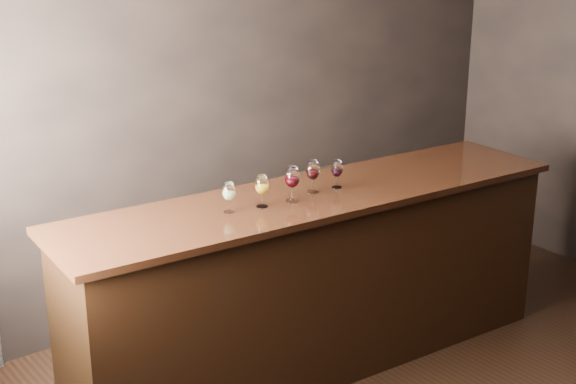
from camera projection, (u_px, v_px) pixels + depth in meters
room_shell at (447, 115)px, 4.07m from camera, size 5.02×4.52×2.81m
bar_counter at (317, 283)px, 5.10m from camera, size 3.27×0.93×1.13m
bar_top at (318, 196)px, 4.91m from camera, size 3.38×1.02×0.04m
back_bar_shelf at (232, 253)px, 5.91m from camera, size 2.38×0.40×0.86m
glass_white at (229, 192)px, 4.53m from camera, size 0.07×0.07×0.18m
glass_amber at (262, 186)px, 4.62m from camera, size 0.08×0.08×0.19m
glass_red_a at (292, 178)px, 4.71m from camera, size 0.09×0.09×0.21m
glass_red_b at (313, 171)px, 4.87m from camera, size 0.08×0.08×0.20m
glass_red_c at (337, 169)px, 4.96m from camera, size 0.07×0.07×0.17m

